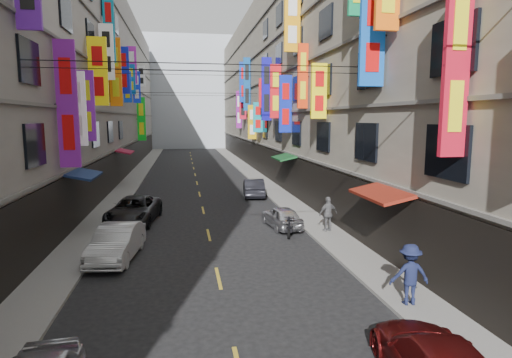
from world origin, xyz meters
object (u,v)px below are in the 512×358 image
object	(u,v)px
car_left_far	(134,210)
pedestrian_rfar	(328,214)
scooter_far_right	(290,227)
car_left_mid	(117,243)
pedestrian_rnear	(410,274)
car_right_far	(253,188)
car_right_mid	(282,217)

from	to	relation	value
car_left_far	pedestrian_rfar	bearing A→B (deg)	-14.32
car_left_far	pedestrian_rfar	xyz separation A→B (m)	(10.06, -4.01, 0.29)
scooter_far_right	car_left_mid	size ratio (longest dim) A/B	0.40
pedestrian_rnear	pedestrian_rfar	distance (m)	8.78
car_left_mid	car_left_far	bearing A→B (deg)	97.19
car_left_mid	pedestrian_rnear	world-z (taller)	pedestrian_rnear
car_left_far	pedestrian_rnear	distance (m)	16.01
car_right_far	pedestrian_rfar	distance (m)	11.20
car_right_far	car_right_mid	bearing A→B (deg)	95.38
car_right_mid	pedestrian_rnear	distance (m)	10.42
scooter_far_right	car_left_far	distance (m)	9.02
pedestrian_rnear	pedestrian_rfar	size ratio (longest dim) A/B	1.06
car_left_far	car_right_far	bearing A→B (deg)	48.59
car_right_mid	pedestrian_rfar	distance (m)	2.60
car_left_mid	car_right_far	world-z (taller)	car_left_mid
scooter_far_right	car_left_far	world-z (taller)	car_left_far
car_left_far	car_right_mid	world-z (taller)	car_left_far
car_right_far	pedestrian_rnear	xyz separation A→B (m)	(1.64, -19.78, 0.39)
scooter_far_right	pedestrian_rfar	bearing A→B (deg)	-159.59
car_left_far	car_left_mid	bearing A→B (deg)	-82.58
scooter_far_right	car_right_mid	size ratio (longest dim) A/B	0.50
pedestrian_rnear	car_left_far	bearing A→B (deg)	-47.75
car_left_far	pedestrian_rnear	bearing A→B (deg)	-45.57
car_right_mid	pedestrian_rnear	world-z (taller)	pedestrian_rnear
car_left_far	car_right_far	xyz separation A→B (m)	(8.00, 7.00, -0.04)
car_left_far	pedestrian_rnear	size ratio (longest dim) A/B	2.74
pedestrian_rnear	car_left_mid	bearing A→B (deg)	-28.03
car_left_mid	car_right_far	bearing A→B (deg)	66.46
car_left_mid	car_right_mid	size ratio (longest dim) A/B	1.24
car_left_mid	pedestrian_rfar	bearing A→B (deg)	20.87
car_left_mid	pedestrian_rfar	world-z (taller)	pedestrian_rfar
scooter_far_right	car_right_mid	distance (m)	1.57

